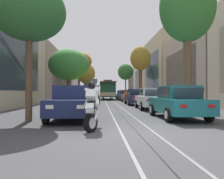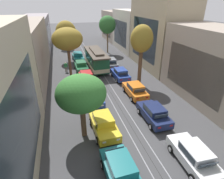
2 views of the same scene
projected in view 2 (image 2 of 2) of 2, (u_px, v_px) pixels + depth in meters
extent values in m
plane|color=#424244|center=(104.00, 81.00, 26.62)|extent=(160.00, 160.00, 0.00)
cube|color=gray|center=(95.00, 71.00, 30.26)|extent=(0.08, 71.32, 0.01)
cube|color=gray|center=(101.00, 71.00, 30.51)|extent=(0.08, 71.32, 0.01)
cube|color=black|center=(98.00, 71.00, 30.39)|extent=(0.03, 71.32, 0.01)
cube|color=#2D3842|center=(19.00, 153.00, 8.36)|extent=(0.04, 14.78, 5.62)
cube|color=gray|center=(25.00, 52.00, 26.23)|extent=(5.24, 20.81, 7.82)
cube|color=#2D3842|center=(45.00, 53.00, 27.02)|extent=(0.04, 14.78, 4.69)
cube|color=gray|center=(37.00, 32.00, 44.66)|extent=(5.77, 20.81, 7.24)
cube|color=#2D3842|center=(49.00, 33.00, 45.50)|extent=(0.04, 14.78, 4.35)
cube|color=gray|center=(215.00, 66.00, 20.18)|extent=(5.75, 12.36, 7.97)
cube|color=#2D3842|center=(192.00, 72.00, 19.67)|extent=(0.04, 8.87, 4.78)
cube|color=tan|center=(159.00, 35.00, 30.61)|extent=(5.64, 12.36, 10.64)
cube|color=#2D3842|center=(144.00, 39.00, 30.17)|extent=(0.04, 8.87, 6.38)
cube|color=beige|center=(128.00, 31.00, 41.88)|extent=(4.09, 12.36, 8.63)
cube|color=#2D3842|center=(120.00, 33.00, 41.58)|extent=(0.04, 8.87, 5.18)
cube|color=gray|center=(114.00, 26.00, 53.10)|extent=(4.39, 12.36, 7.86)
cube|color=#2D3842|center=(106.00, 27.00, 52.75)|extent=(0.04, 8.87, 4.72)
cube|color=#196B70|center=(122.00, 174.00, 11.57)|extent=(1.96, 4.36, 0.66)
cube|color=#196B70|center=(121.00, 165.00, 11.43)|extent=(1.55, 2.12, 0.60)
cube|color=#2D3842|center=(126.00, 176.00, 10.72)|extent=(1.34, 0.27, 0.47)
cube|color=#2D3842|center=(115.00, 152.00, 12.46)|extent=(1.30, 0.25, 0.45)
cube|color=#2D3842|center=(132.00, 162.00, 11.63)|extent=(0.10, 1.81, 0.47)
cube|color=#2D3842|center=(109.00, 168.00, 11.23)|extent=(0.10, 1.81, 0.47)
cube|color=#B21414|center=(119.00, 147.00, 13.54)|extent=(0.28, 0.05, 0.12)
cube|color=#B21414|center=(104.00, 151.00, 13.24)|extent=(0.28, 0.05, 0.12)
cylinder|color=black|center=(127.00, 159.00, 13.10)|extent=(0.22, 0.65, 0.64)
cylinder|color=silver|center=(128.00, 159.00, 13.13)|extent=(0.03, 0.35, 0.35)
cylinder|color=black|center=(103.00, 165.00, 12.62)|extent=(0.22, 0.65, 0.64)
cylinder|color=silver|center=(101.00, 165.00, 12.59)|extent=(0.03, 0.35, 0.35)
cube|color=gold|center=(104.00, 126.00, 16.04)|extent=(1.97, 4.37, 0.66)
cube|color=gold|center=(103.00, 119.00, 15.90)|extent=(1.56, 2.12, 0.60)
cube|color=#2D3842|center=(106.00, 124.00, 15.19)|extent=(1.34, 0.27, 0.47)
cube|color=#2D3842|center=(100.00, 112.00, 16.93)|extent=(1.30, 0.25, 0.45)
cube|color=#2D3842|center=(112.00, 117.00, 16.11)|extent=(0.10, 1.81, 0.47)
cube|color=#2D3842|center=(95.00, 120.00, 15.70)|extent=(0.10, 1.81, 0.47)
cube|color=white|center=(118.00, 139.00, 14.30)|extent=(0.28, 0.05, 0.14)
cube|color=#B21414|center=(103.00, 111.00, 18.01)|extent=(0.28, 0.05, 0.12)
cube|color=white|center=(104.00, 143.00, 13.99)|extent=(0.28, 0.05, 0.14)
cube|color=#B21414|center=(92.00, 113.00, 17.71)|extent=(0.28, 0.05, 0.12)
cylinder|color=black|center=(119.00, 136.00, 15.28)|extent=(0.23, 0.65, 0.64)
cylinder|color=silver|center=(120.00, 136.00, 15.31)|extent=(0.03, 0.35, 0.35)
cylinder|color=black|center=(98.00, 141.00, 14.80)|extent=(0.23, 0.65, 0.64)
cylinder|color=silver|center=(96.00, 141.00, 14.77)|extent=(0.03, 0.35, 0.35)
cylinder|color=black|center=(109.00, 119.00, 17.57)|extent=(0.23, 0.65, 0.64)
cylinder|color=silver|center=(110.00, 118.00, 17.60)|extent=(0.03, 0.35, 0.35)
cylinder|color=black|center=(91.00, 122.00, 17.09)|extent=(0.23, 0.65, 0.64)
cylinder|color=silver|center=(90.00, 122.00, 17.06)|extent=(0.03, 0.35, 0.35)
cube|color=#233D93|center=(92.00, 98.00, 20.68)|extent=(2.01, 4.38, 0.66)
cube|color=#233D93|center=(92.00, 92.00, 20.54)|extent=(1.57, 2.13, 0.60)
cube|color=#2D3842|center=(94.00, 95.00, 19.83)|extent=(1.34, 0.29, 0.47)
cube|color=#2D3842|center=(90.00, 88.00, 21.56)|extent=(1.30, 0.26, 0.45)
cube|color=#2D3842|center=(98.00, 91.00, 20.75)|extent=(0.12, 1.81, 0.47)
cube|color=#2D3842|center=(85.00, 93.00, 20.33)|extent=(0.12, 1.81, 0.47)
cube|color=white|center=(102.00, 105.00, 18.94)|extent=(0.28, 0.05, 0.14)
cube|color=#B21414|center=(93.00, 88.00, 22.65)|extent=(0.28, 0.05, 0.12)
cube|color=white|center=(92.00, 107.00, 18.63)|extent=(0.28, 0.05, 0.14)
cube|color=#B21414|center=(84.00, 90.00, 22.33)|extent=(0.28, 0.05, 0.12)
cylinder|color=black|center=(103.00, 105.00, 19.93)|extent=(0.23, 0.65, 0.64)
cylinder|color=silver|center=(104.00, 105.00, 19.96)|extent=(0.04, 0.35, 0.35)
cylinder|color=black|center=(87.00, 107.00, 19.43)|extent=(0.23, 0.65, 0.64)
cylinder|color=silver|center=(86.00, 108.00, 19.40)|extent=(0.04, 0.35, 0.35)
cylinder|color=black|center=(97.00, 94.00, 22.21)|extent=(0.23, 0.65, 0.64)
cylinder|color=silver|center=(98.00, 94.00, 22.24)|extent=(0.04, 0.35, 0.35)
cylinder|color=black|center=(83.00, 96.00, 21.72)|extent=(0.23, 0.65, 0.64)
cylinder|color=silver|center=(82.00, 96.00, 21.69)|extent=(0.04, 0.35, 0.35)
cube|color=red|center=(87.00, 79.00, 25.67)|extent=(1.82, 4.31, 0.66)
cube|color=red|center=(86.00, 74.00, 25.53)|extent=(1.49, 2.07, 0.60)
cube|color=#2D3842|center=(87.00, 76.00, 24.81)|extent=(1.33, 0.23, 0.47)
cube|color=#2D3842|center=(85.00, 71.00, 26.57)|extent=(1.30, 0.20, 0.45)
cube|color=#2D3842|center=(92.00, 74.00, 25.71)|extent=(0.04, 1.81, 0.47)
cube|color=#2D3842|center=(81.00, 75.00, 25.35)|extent=(0.04, 1.81, 0.47)
cube|color=white|center=(94.00, 84.00, 23.89)|extent=(0.28, 0.04, 0.14)
cube|color=#B21414|center=(88.00, 73.00, 27.64)|extent=(0.28, 0.04, 0.12)
cube|color=white|center=(85.00, 85.00, 23.62)|extent=(0.28, 0.04, 0.14)
cube|color=#B21414|center=(81.00, 73.00, 27.37)|extent=(0.28, 0.04, 0.12)
cylinder|color=black|center=(95.00, 84.00, 24.87)|extent=(0.20, 0.64, 0.64)
cylinder|color=silver|center=(96.00, 84.00, 24.90)|extent=(0.02, 0.35, 0.35)
cylinder|color=black|center=(82.00, 86.00, 24.44)|extent=(0.20, 0.64, 0.64)
cylinder|color=silver|center=(81.00, 86.00, 24.41)|extent=(0.02, 0.35, 0.35)
cylinder|color=black|center=(92.00, 77.00, 27.19)|extent=(0.20, 0.64, 0.64)
cylinder|color=silver|center=(92.00, 77.00, 27.21)|extent=(0.02, 0.35, 0.35)
cylinder|color=black|center=(79.00, 78.00, 26.76)|extent=(0.20, 0.64, 0.64)
cylinder|color=silver|center=(79.00, 78.00, 26.73)|extent=(0.02, 0.35, 0.35)
cube|color=#1E6038|center=(81.00, 67.00, 30.22)|extent=(1.92, 4.35, 0.66)
cube|color=#1E6038|center=(81.00, 63.00, 30.08)|extent=(1.53, 2.10, 0.60)
cube|color=#2D3842|center=(82.00, 65.00, 29.37)|extent=(1.34, 0.26, 0.47)
cube|color=#2D3842|center=(80.00, 61.00, 31.11)|extent=(1.30, 0.23, 0.45)
cube|color=#2D3842|center=(85.00, 63.00, 30.28)|extent=(0.08, 1.81, 0.47)
cube|color=#2D3842|center=(76.00, 63.00, 29.89)|extent=(0.08, 1.81, 0.47)
cube|color=white|center=(87.00, 70.00, 28.46)|extent=(0.28, 0.05, 0.14)
cube|color=#B21414|center=(83.00, 62.00, 32.19)|extent=(0.28, 0.05, 0.12)
cube|color=white|center=(80.00, 71.00, 28.17)|extent=(0.28, 0.05, 0.14)
cube|color=#B21414|center=(76.00, 63.00, 31.90)|extent=(0.28, 0.05, 0.12)
cylinder|color=black|center=(88.00, 71.00, 29.45)|extent=(0.22, 0.65, 0.64)
cylinder|color=silver|center=(89.00, 71.00, 29.48)|extent=(0.03, 0.35, 0.35)
cylinder|color=black|center=(77.00, 72.00, 28.98)|extent=(0.22, 0.65, 0.64)
cylinder|color=silver|center=(76.00, 72.00, 28.96)|extent=(0.03, 0.35, 0.35)
cylinder|color=black|center=(85.00, 66.00, 31.75)|extent=(0.22, 0.65, 0.64)
cylinder|color=silver|center=(86.00, 66.00, 31.78)|extent=(0.03, 0.35, 0.35)
cylinder|color=black|center=(75.00, 67.00, 31.29)|extent=(0.22, 0.65, 0.64)
cylinder|color=silver|center=(74.00, 67.00, 31.26)|extent=(0.03, 0.35, 0.35)
cube|color=#196B70|center=(78.00, 58.00, 35.30)|extent=(1.94, 4.36, 0.66)
cube|color=#196B70|center=(78.00, 54.00, 35.16)|extent=(1.54, 2.11, 0.60)
cube|color=#2D3842|center=(78.00, 55.00, 34.44)|extent=(1.34, 0.27, 0.47)
cube|color=#2D3842|center=(77.00, 53.00, 36.18)|extent=(1.30, 0.24, 0.45)
cube|color=#2D3842|center=(82.00, 54.00, 35.36)|extent=(0.09, 1.81, 0.47)
cube|color=#2D3842|center=(74.00, 54.00, 34.96)|extent=(0.09, 1.81, 0.47)
cube|color=white|center=(83.00, 60.00, 33.54)|extent=(0.28, 0.05, 0.14)
cube|color=#B21414|center=(79.00, 54.00, 37.27)|extent=(0.28, 0.05, 0.12)
cube|color=white|center=(77.00, 60.00, 33.24)|extent=(0.28, 0.05, 0.14)
cube|color=#B21414|center=(74.00, 54.00, 36.97)|extent=(0.28, 0.05, 0.12)
cylinder|color=black|center=(84.00, 61.00, 34.53)|extent=(0.22, 0.65, 0.64)
cylinder|color=silver|center=(85.00, 61.00, 34.56)|extent=(0.03, 0.35, 0.35)
cylinder|color=black|center=(74.00, 62.00, 34.06)|extent=(0.22, 0.65, 0.64)
cylinder|color=silver|center=(74.00, 62.00, 34.03)|extent=(0.03, 0.35, 0.35)
cylinder|color=black|center=(82.00, 57.00, 36.82)|extent=(0.22, 0.65, 0.64)
cylinder|color=silver|center=(82.00, 57.00, 36.85)|extent=(0.03, 0.35, 0.35)
cylinder|color=black|center=(73.00, 58.00, 36.35)|extent=(0.22, 0.65, 0.64)
cylinder|color=silver|center=(72.00, 58.00, 36.32)|extent=(0.03, 0.35, 0.35)
cube|color=silver|center=(193.00, 157.00, 12.84)|extent=(1.95, 4.36, 0.66)
cube|color=silver|center=(196.00, 151.00, 12.43)|extent=(1.55, 2.11, 0.60)
cube|color=#2D3842|center=(189.00, 143.00, 13.18)|extent=(1.34, 0.27, 0.47)
cube|color=#2D3842|center=(208.00, 165.00, 11.40)|extent=(1.30, 0.24, 0.45)
cube|color=#2D3842|center=(186.00, 153.00, 12.28)|extent=(0.09, 1.81, 0.47)
cube|color=#2D3842|center=(206.00, 150.00, 12.59)|extent=(0.09, 1.81, 0.47)
cube|color=white|center=(170.00, 137.00, 14.57)|extent=(0.28, 0.05, 0.14)
cube|color=white|center=(183.00, 135.00, 14.81)|extent=(0.28, 0.05, 0.14)
cylinder|color=black|center=(171.00, 149.00, 13.97)|extent=(0.22, 0.65, 0.64)
cylinder|color=silver|center=(170.00, 149.00, 13.94)|extent=(0.03, 0.35, 0.35)
cylinder|color=black|center=(192.00, 145.00, 14.33)|extent=(0.22, 0.65, 0.64)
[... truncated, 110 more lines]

